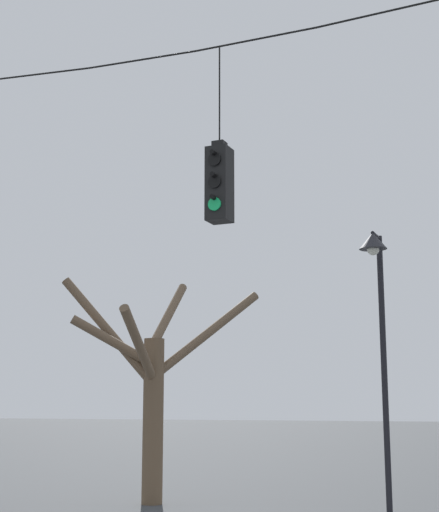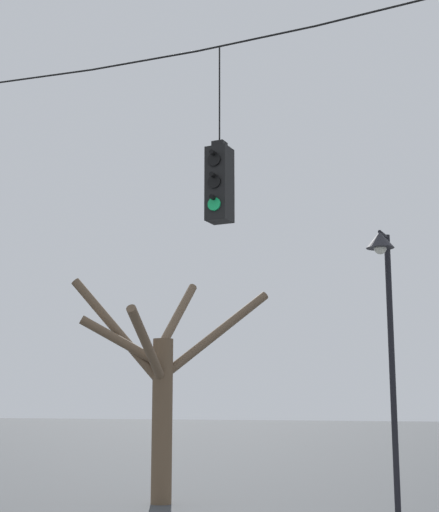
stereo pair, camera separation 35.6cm
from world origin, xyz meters
name	(u,v)px [view 1 (the left image)]	position (x,y,z in m)	size (l,w,h in m)	color
span_wire	(254,31)	(0.00, -0.36, 7.66)	(13.71, 0.03, 0.43)	black
traffic_light_over_intersection	(219,183)	(-0.57, -0.36, 5.33)	(0.34, 0.46, 2.78)	black
street_lamp	(377,294)	(0.68, 4.63, 4.25)	(0.55, 0.94, 5.48)	black
bare_tree	(152,382)	(-4.37, 4.69, 2.57)	(3.78, 4.10, 4.99)	brown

